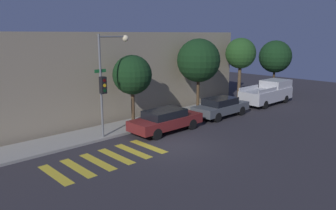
{
  "coord_description": "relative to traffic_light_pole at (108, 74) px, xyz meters",
  "views": [
    {
      "loc": [
        -11.3,
        -11.6,
        5.72
      ],
      "look_at": [
        1.67,
        2.1,
        1.6
      ],
      "focal_mm": 35.0,
      "sensor_mm": 36.0,
      "label": 1
    }
  ],
  "objects": [
    {
      "name": "traffic_light_pole",
      "position": [
        0.0,
        0.0,
        0.0
      ],
      "size": [
        2.23,
        0.56,
        5.72
      ],
      "color": "slate",
      "rests_on": "ground"
    },
    {
      "name": "ground_plane",
      "position": [
        1.61,
        -3.37,
        -3.62
      ],
      "size": [
        60.0,
        60.0,
        0.0
      ],
      "primitive_type": "plane",
      "color": "#2D2B30"
    },
    {
      "name": "sedan_middle",
      "position": [
        8.37,
        -1.27,
        -2.9
      ],
      "size": [
        4.44,
        1.78,
        1.35
      ],
      "color": "#4C5156",
      "rests_on": "ground"
    },
    {
      "name": "building_row",
      "position": [
        1.61,
        5.62,
        -0.71
      ],
      "size": [
        26.0,
        6.0,
        5.83
      ],
      "primitive_type": "cube",
      "color": "gray",
      "rests_on": "ground"
    },
    {
      "name": "pickup_truck",
      "position": [
        14.74,
        -1.27,
        -2.68
      ],
      "size": [
        5.32,
        1.98,
        1.88
      ],
      "color": "#BCBCC1",
      "rests_on": "ground"
    },
    {
      "name": "tree_near_corner",
      "position": [
        2.39,
        0.96,
        -0.37
      ],
      "size": [
        2.42,
        2.42,
        4.48
      ],
      "color": "#4C3823",
      "rests_on": "ground"
    },
    {
      "name": "crosswalk",
      "position": [
        -1.88,
        -2.57,
        -3.62
      ],
      "size": [
        5.49,
        2.6,
        0.0
      ],
      "color": "gold",
      "rests_on": "ground"
    },
    {
      "name": "sidewalk",
      "position": [
        1.61,
        1.02,
        -3.55
      ],
      "size": [
        26.0,
        2.39,
        0.14
      ],
      "primitive_type": "cube",
      "color": "gray",
      "rests_on": "ground"
    },
    {
      "name": "tree_midblock",
      "position": [
        8.49,
        0.96,
        0.18
      ],
      "size": [
        3.18,
        3.18,
        5.4
      ],
      "color": "#4C3823",
      "rests_on": "ground"
    },
    {
      "name": "tree_behind_truck",
      "position": [
        19.62,
        0.96,
        -0.06
      ],
      "size": [
        3.09,
        3.09,
        5.11
      ],
      "color": "#42301E",
      "rests_on": "ground"
    },
    {
      "name": "tree_far_end",
      "position": [
        13.79,
        0.96,
        0.46
      ],
      "size": [
        2.55,
        2.55,
        5.39
      ],
      "color": "brown",
      "rests_on": "ground"
    },
    {
      "name": "sedan_near_corner",
      "position": [
        3.1,
        -1.27,
        -2.9
      ],
      "size": [
        4.64,
        1.76,
        1.35
      ],
      "color": "maroon",
      "rests_on": "ground"
    }
  ]
}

